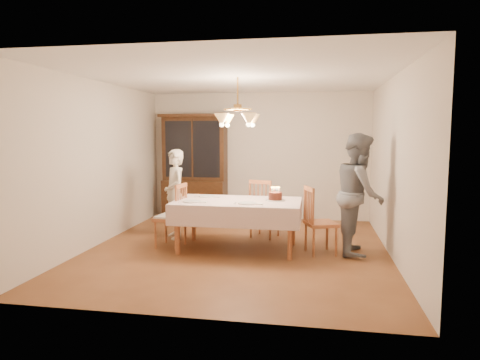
% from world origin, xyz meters
% --- Properties ---
extents(ground, '(5.00, 5.00, 0.00)m').
position_xyz_m(ground, '(0.00, 0.00, 0.00)').
color(ground, brown).
rests_on(ground, ground).
extents(room_shell, '(5.00, 5.00, 5.00)m').
position_xyz_m(room_shell, '(0.00, 0.00, 1.58)').
color(room_shell, white).
rests_on(room_shell, ground).
extents(dining_table, '(1.90, 1.10, 0.76)m').
position_xyz_m(dining_table, '(0.00, 0.00, 0.68)').
color(dining_table, brown).
rests_on(dining_table, ground).
extents(china_hutch, '(1.38, 0.54, 2.16)m').
position_xyz_m(china_hutch, '(-1.32, 2.25, 1.04)').
color(china_hutch, black).
rests_on(china_hutch, ground).
extents(chair_far_side, '(0.55, 0.54, 1.00)m').
position_xyz_m(chair_far_side, '(0.31, 0.84, 0.44)').
color(chair_far_side, brown).
rests_on(chair_far_side, ground).
extents(chair_left_end, '(0.46, 0.48, 1.00)m').
position_xyz_m(chair_left_end, '(-1.06, -0.03, 0.45)').
color(chair_left_end, brown).
rests_on(chair_left_end, ground).
extents(chair_right_end, '(0.54, 0.55, 1.00)m').
position_xyz_m(chair_right_end, '(1.24, -0.01, 0.44)').
color(chair_right_end, brown).
rests_on(chair_right_end, ground).
extents(elderly_woman, '(0.61, 0.66, 1.51)m').
position_xyz_m(elderly_woman, '(-1.17, 0.52, 0.75)').
color(elderly_woman, beige).
rests_on(elderly_woman, ground).
extents(adult_in_grey, '(0.71, 0.89, 1.78)m').
position_xyz_m(adult_in_grey, '(1.80, 0.12, 0.89)').
color(adult_in_grey, slate).
rests_on(adult_in_grey, ground).
extents(birthday_cake, '(0.30, 0.30, 0.21)m').
position_xyz_m(birthday_cake, '(0.56, 0.09, 0.82)').
color(birthday_cake, white).
rests_on(birthday_cake, dining_table).
extents(place_setting_near_left, '(0.42, 0.27, 0.02)m').
position_xyz_m(place_setting_near_left, '(-0.63, -0.25, 0.77)').
color(place_setting_near_left, white).
rests_on(place_setting_near_left, dining_table).
extents(place_setting_near_right, '(0.42, 0.27, 0.02)m').
position_xyz_m(place_setting_near_right, '(0.20, -0.27, 0.77)').
color(place_setting_near_right, white).
rests_on(place_setting_near_right, dining_table).
extents(place_setting_far_left, '(0.40, 0.26, 0.02)m').
position_xyz_m(place_setting_far_left, '(-0.55, 0.29, 0.77)').
color(place_setting_far_left, white).
rests_on(place_setting_far_left, dining_table).
extents(chandelier, '(0.62, 0.62, 0.73)m').
position_xyz_m(chandelier, '(-0.00, -0.00, 1.98)').
color(chandelier, '#BF8C3F').
rests_on(chandelier, ground).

